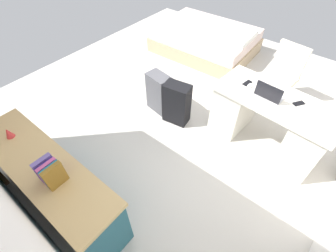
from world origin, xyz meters
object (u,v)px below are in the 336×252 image
figurine_small (8,133)px  desk (268,121)px  office_chair (279,80)px  credenza (54,185)px  cell_phone_near_laptop (299,103)px  bed (206,40)px  suitcase_spare_grey (159,93)px  computer_mouse (250,85)px  cell_phone_by_mouse (247,83)px  suitcase_black (177,104)px  laptop (269,94)px

figurine_small → desk: bearing=-129.8°
office_chair → credenza: office_chair is taller
cell_phone_near_laptop → figurine_small: figurine_small is taller
cell_phone_near_laptop → credenza: bearing=89.7°
desk → figurine_small: bearing=50.2°
cell_phone_near_laptop → bed: bearing=-1.1°
office_chair → suitcase_spare_grey: office_chair is taller
suitcase_spare_grey → computer_mouse: (-1.17, -0.38, 0.46)m
credenza → cell_phone_by_mouse: size_ratio=13.24×
credenza → cell_phone_by_mouse: 2.51m
cell_phone_by_mouse → suitcase_black: bearing=40.2°
office_chair → laptop: laptop is taller
desk → figurine_small: (1.87, 2.24, 0.41)m
cell_phone_by_mouse → office_chair: bearing=-93.7°
suitcase_spare_grey → computer_mouse: 1.31m
computer_mouse → cell_phone_near_laptop: size_ratio=0.74×
desk → figurine_small: 2.94m
bed → laptop: bearing=138.7°
cell_phone_near_laptop → office_chair: bearing=-28.5°
bed → suitcase_spare_grey: (-0.41, 1.94, 0.06)m
bed → cell_phone_near_laptop: bearing=145.1°
suitcase_spare_grey → laptop: bearing=-158.9°
desk → cell_phone_near_laptop: (-0.22, -0.08, 0.37)m
cell_phone_near_laptop → suitcase_black: bearing=52.6°
computer_mouse → suitcase_spare_grey: bearing=22.4°
desk → computer_mouse: size_ratio=14.84×
credenza → bed: bearing=-81.2°
credenza → suitcase_black: size_ratio=2.83×
credenza → computer_mouse: bearing=-113.6°
desk → cell_phone_by_mouse: 0.56m
credenza → laptop: (-1.24, -2.20, 0.43)m
desk → suitcase_black: 1.23m
bed → figurine_small: bearing=91.0°
credenza → bed: credenza is taller
credenza → suitcase_spare_grey: (0.18, -1.88, -0.07)m
computer_mouse → cell_phone_by_mouse: computer_mouse is taller
bed → figurine_small: figurine_small is taller
bed → office_chair: bearing=158.9°
suitcase_spare_grey → cell_phone_near_laptop: 1.85m
laptop → cell_phone_near_laptop: laptop is taller
computer_mouse → cell_phone_by_mouse: bearing=-29.0°
laptop → figurine_small: 2.82m
desk → office_chair: office_chair is taller
bed → suitcase_spare_grey: 1.98m
office_chair → computer_mouse: bearing=81.5°
desk → figurine_small: figurine_small is taller
suitcase_black → suitcase_spare_grey: suitcase_black is taller
office_chair → cell_phone_near_laptop: size_ratio=6.91×
bed → computer_mouse: bearing=135.5°
suitcase_spare_grey → cell_phone_near_laptop: size_ratio=4.53×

